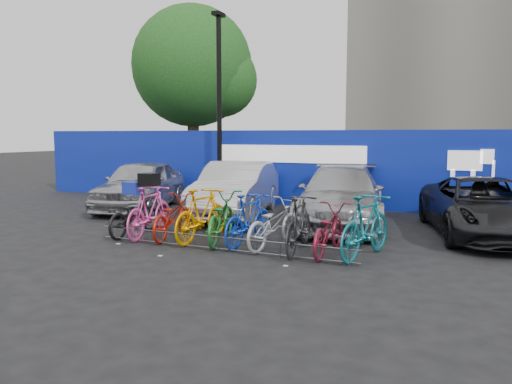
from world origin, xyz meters
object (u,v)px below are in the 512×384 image
Objects in this scene: bike_0 at (134,215)px; bike_7 at (299,225)px; bike_4 at (221,218)px; bike_9 at (366,226)px; car_3 at (484,207)px; bike_3 at (202,215)px; car_2 at (341,196)px; bike_1 at (150,211)px; car_1 at (236,189)px; bike_rack at (218,243)px; bike_8 at (328,230)px; bike_5 at (249,220)px; bike_2 at (172,217)px; bike_6 at (274,224)px; lamppost at (219,103)px; tree at (198,69)px; car_0 at (141,184)px.

bike_0 is 0.96× the size of bike_7.
bike_7 is at bearing 177.01° from bike_0.
bike_4 is 3.07m from bike_9.
car_3 is 6.24m from bike_3.
car_2 is 4.77m from bike_1.
car_1 is 2.59× the size of bike_0.
bike_rack is 3.16× the size of bike_0.
bike_5 is at bearing -2.95° from bike_8.
car_1 is 2.48× the size of bike_7.
bike_7 is (2.98, -0.16, 0.08)m from bike_2.
car_3 is 2.61× the size of bike_2.
bike_7 is (0.60, -0.21, 0.06)m from bike_6.
car_2 reaches higher than bike_1.
bike_1 is 1.03× the size of bike_7.
lamppost reaches higher than bike_6.
bike_3 is 0.42m from bike_4.
bike_3 is (-2.18, -3.20, -0.16)m from car_2.
bike_3 is at bearing -166.02° from car_3.
car_2 is 3.34m from bike_5.
car_1 is at bearing 166.90° from car_2.
car_1 is 4.06m from bike_6.
bike_7 is (1.15, -0.20, 0.02)m from bike_5.
bike_2 is (-2.93, -3.19, -0.25)m from car_2.
bike_4 is (1.68, 0.16, -0.04)m from bike_1.
bike_2 is at bearing 7.31° from bike_5.
tree is at bearing -71.86° from bike_4.
tree is 12.53m from bike_3.
bike_7 is 1.26m from bike_9.
bike_7 is at bearing -179.91° from bike_3.
car_1 is (5.21, -6.73, -4.31)m from tree.
bike_rack is at bearing 12.86° from bike_7.
bike_1 is at bearing -109.36° from car_1.
bike_5 is at bearing 162.44° from bike_4.
bike_9 is at bearing -138.13° from car_3.
bike_1 is 0.54m from bike_2.
lamppost is at bearing 148.54° from car_3.
tree is 9.54m from car_1.
car_1 is at bearing -51.64° from lamppost.
tree reaches higher than bike_6.
bike_4 is at bearing -51.65° from car_0.
car_3 is 7.83m from bike_0.
bike_rack is 0.86m from bike_5.
bike_2 is 0.97× the size of bike_6.
bike_9 is (4.23, -0.03, 0.12)m from bike_2.
bike_5 reaches higher than bike_4.
car_0 is at bearing -25.82° from bike_5.
lamppost is 3.09× the size of bike_9.
bike_rack is 1.22× the size of car_1.
car_3 is 2.48× the size of bike_3.
lamppost reaches higher than bike_9.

